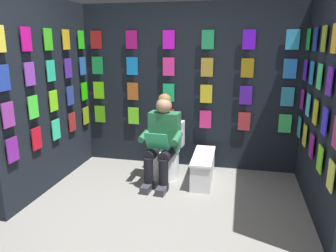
% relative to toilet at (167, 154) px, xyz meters
% --- Properties ---
extents(ground_plane, '(30.00, 30.00, 0.00)m').
position_rel_toilet_xyz_m(ground_plane, '(-0.20, 1.59, -0.33)').
color(ground_plane, gray).
extents(display_wall_back, '(3.27, 0.14, 2.39)m').
position_rel_toilet_xyz_m(display_wall_back, '(-0.20, -0.52, 0.87)').
color(display_wall_back, black).
rests_on(display_wall_back, ground).
extents(display_wall_left, '(0.14, 2.06, 2.39)m').
position_rel_toilet_xyz_m(display_wall_left, '(-1.84, 0.56, 0.87)').
color(display_wall_left, black).
rests_on(display_wall_left, ground).
extents(display_wall_right, '(0.14, 2.06, 2.39)m').
position_rel_toilet_xyz_m(display_wall_right, '(1.43, 0.56, 0.87)').
color(display_wall_right, black).
rests_on(display_wall_right, ground).
extents(toilet, '(0.42, 0.56, 0.77)m').
position_rel_toilet_xyz_m(toilet, '(0.00, 0.00, 0.00)').
color(toilet, white).
rests_on(toilet, ground).
extents(person_reading, '(0.54, 0.70, 1.19)m').
position_rel_toilet_xyz_m(person_reading, '(0.01, 0.23, 0.27)').
color(person_reading, '#286B42').
rests_on(person_reading, ground).
extents(comic_longbox_near, '(0.29, 0.83, 0.37)m').
position_rel_toilet_xyz_m(comic_longbox_near, '(-0.52, 0.07, -0.14)').
color(comic_longbox_near, silver).
rests_on(comic_longbox_near, ground).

